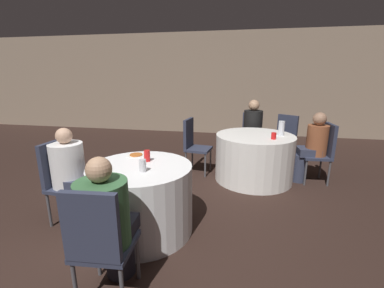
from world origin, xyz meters
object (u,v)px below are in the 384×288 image
Objects in this scene: soda_can_silver at (143,166)px; person_green_jacket at (108,223)px; pizza_plate_near at (136,155)px; chair_near_south at (99,239)px; table_far at (254,157)px; person_black_shirt at (253,131)px; table_near at (142,199)px; bottle_far at (281,128)px; chair_near_west at (62,176)px; chair_far_east at (323,148)px; person_floral_shirt at (311,148)px; chair_far_north at (252,133)px; chair_far_northeast at (285,136)px; chair_far_west at (193,141)px; soda_can_red at (147,156)px; person_white_shirt at (74,176)px.

person_green_jacket is at bearing -92.49° from soda_can_silver.
person_green_jacket is at bearing -77.80° from pizza_plate_near.
person_green_jacket reaches higher than chair_near_south.
person_black_shirt is (-0.01, 0.87, 0.24)m from table_far.
table_far is (1.22, 1.69, 0.00)m from table_near.
soda_can_silver is at bearing 66.93° from person_black_shirt.
pizza_plate_near is at bearing -141.81° from bottle_far.
person_green_jacket is (-1.15, -3.34, -0.04)m from person_black_shirt.
chair_near_west is at bearing 170.54° from soda_can_silver.
chair_far_east is at bearing 142.56° from person_black_shirt.
chair_near_west reaches higher than table_far.
person_floral_shirt is at bearing 32.71° from pizza_plate_near.
chair_far_east is (1.03, -0.93, 0.00)m from chair_far_north.
person_green_jacket reaches higher than chair_far_north.
chair_near_south and chair_far_northeast have the same top height.
soda_can_silver is (-0.11, -1.98, 0.25)m from chair_far_west.
person_black_shirt is at bearing 90.00° from chair_far_north.
chair_far_northeast is 0.58m from person_black_shirt.
chair_near_west is 0.85m from pizza_plate_near.
person_green_jacket is at bearing 136.67° from person_floral_shirt.
chair_far_northeast is (2.75, 2.51, 0.00)m from chair_near_west.
soda_can_red is at bearing 63.02° from person_black_shirt.
person_white_shirt is at bearing 78.27° from chair_far_northeast.
chair_far_west is (-1.02, 0.14, 0.18)m from table_far.
chair_far_northeast is at bearing 54.73° from table_near.
chair_far_east is 0.88m from chair_far_northeast.
chair_far_northeast is at bearing 55.99° from table_far.
chair_near_south is 1.31m from pizza_plate_near.
person_floral_shirt is at bearing 38.09° from soda_can_red.
soda_can_red is 2.23m from bottle_far.
chair_far_north is at bearing 142.81° from chair_near_west.
chair_far_west is at bearing 35.19° from person_black_shirt.
chair_far_north is at bearing 67.23° from person_green_jacket.
bottle_far is (-0.64, -0.06, 0.30)m from chair_far_east.
person_green_jacket is 4.88× the size of bottle_far.
chair_far_north reaches higher than soda_can_silver.
soda_can_red is at bearing 120.94° from chair_far_east.
person_floral_shirt is at bearing 123.06° from person_white_shirt.
person_white_shirt is (-3.03, -1.76, 0.01)m from chair_far_east.
chair_far_west is (0.21, 1.83, 0.18)m from table_near.
table_far is 1.31× the size of chair_near_south.
chair_far_east is at bearing 36.10° from soda_can_red.
person_green_jacket is (-0.14, -2.62, 0.02)m from chair_far_west.
person_black_shirt is at bearing 47.89° from chair_far_east.
person_floral_shirt is 9.02× the size of soda_can_red.
chair_far_west is 4.25× the size of pizza_plate_near.
chair_far_northeast is 2.98m from soda_can_red.
table_near is 1.15× the size of chair_far_northeast.
soda_can_red is at bearing -128.16° from table_far.
table_near is at bearing 121.98° from soda_can_silver.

